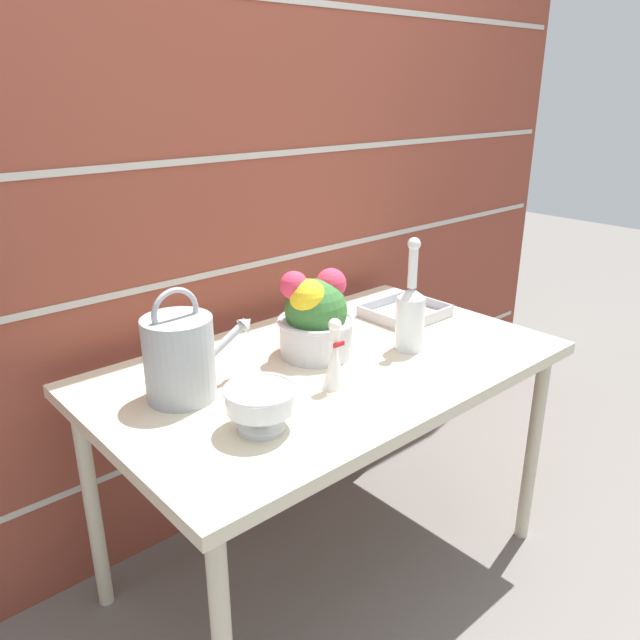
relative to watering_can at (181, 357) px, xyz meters
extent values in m
plane|color=slate|center=(0.42, -0.09, -0.85)|extent=(12.00, 12.00, 0.00)
cube|color=brown|center=(0.42, 0.42, 0.25)|extent=(3.60, 0.08, 2.20)
cube|color=#B7B2A8|center=(0.42, 0.38, -0.51)|extent=(3.53, 0.00, 0.02)
cube|color=#B7B2A8|center=(0.42, 0.38, 0.07)|extent=(3.53, 0.00, 0.02)
cube|color=#B7B2A8|center=(0.42, 0.38, 0.43)|extent=(3.53, 0.00, 0.02)
cube|color=beige|center=(0.42, -0.09, -0.13)|extent=(1.35, 0.80, 0.04)
cylinder|color=beige|center=(1.04, -0.43, -0.50)|extent=(0.04, 0.04, 0.70)
cylinder|color=beige|center=(-0.19, 0.25, -0.50)|extent=(0.04, 0.04, 0.70)
cylinder|color=beige|center=(1.04, 0.25, -0.50)|extent=(0.04, 0.04, 0.70)
cylinder|color=#9EA3A8|center=(0.00, 0.00, 0.00)|extent=(0.18, 0.18, 0.22)
cylinder|color=#9EA3A8|center=(0.14, 0.00, 0.01)|extent=(0.14, 0.02, 0.09)
cone|color=#9EA3A8|center=(0.21, 0.00, 0.04)|extent=(0.05, 0.05, 0.06)
torus|color=#9EA3A8|center=(0.00, 0.00, 0.12)|extent=(0.13, 0.01, 0.13)
cylinder|color=silver|center=(0.05, -0.26, -0.11)|extent=(0.11, 0.11, 0.01)
cylinder|color=silver|center=(0.05, -0.26, -0.08)|extent=(0.04, 0.04, 0.04)
sphere|color=silver|center=(0.05, -0.26, -0.08)|extent=(0.05, 0.05, 0.05)
cylinder|color=silver|center=(0.05, -0.26, -0.04)|extent=(0.16, 0.16, 0.05)
torus|color=silver|center=(0.05, -0.26, -0.01)|extent=(0.17, 0.17, 0.01)
cylinder|color=#BCBCC1|center=(0.43, -0.02, -0.06)|extent=(0.22, 0.22, 0.11)
torus|color=#BCBCC1|center=(0.43, -0.02, -0.01)|extent=(0.23, 0.23, 0.01)
sphere|color=#387033|center=(0.43, -0.02, 0.03)|extent=(0.18, 0.18, 0.18)
sphere|color=yellow|center=(0.40, -0.03, 0.08)|extent=(0.11, 0.11, 0.11)
sphere|color=#E03856|center=(0.37, 0.00, 0.11)|extent=(0.08, 0.08, 0.08)
sphere|color=#E03856|center=(0.49, -0.03, 0.10)|extent=(0.09, 0.09, 0.09)
cylinder|color=silver|center=(0.67, -0.18, -0.03)|extent=(0.09, 0.09, 0.17)
cone|color=silver|center=(0.67, -0.18, 0.07)|extent=(0.09, 0.09, 0.03)
cylinder|color=silver|center=(0.67, -0.18, 0.14)|extent=(0.03, 0.03, 0.12)
sphere|color=silver|center=(0.67, -0.18, 0.21)|extent=(0.04, 0.04, 0.04)
cone|color=white|center=(0.33, -0.22, -0.05)|extent=(0.06, 0.06, 0.13)
cylinder|color=white|center=(0.33, -0.22, 0.04)|extent=(0.03, 0.03, 0.05)
sphere|color=white|center=(0.33, -0.22, 0.06)|extent=(0.04, 0.04, 0.04)
cube|color=red|center=(0.33, -0.23, 0.02)|extent=(0.04, 0.01, 0.01)
cube|color=#B7B7BC|center=(0.88, 0.02, -0.11)|extent=(0.25, 0.22, 0.01)
cube|color=#B7B7BC|center=(0.88, -0.09, -0.09)|extent=(0.25, 0.01, 0.04)
cube|color=#B7B7BC|center=(0.88, 0.13, -0.09)|extent=(0.25, 0.01, 0.04)
cube|color=#B7B7BC|center=(0.75, 0.02, -0.09)|extent=(0.01, 0.22, 0.04)
cube|color=#B7B7BC|center=(1.00, 0.02, -0.09)|extent=(0.01, 0.22, 0.04)
camera|label=1|loc=(-0.69, -1.31, 0.64)|focal=35.00mm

